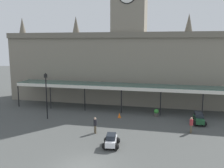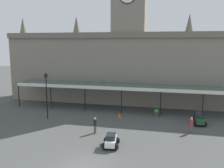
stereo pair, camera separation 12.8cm
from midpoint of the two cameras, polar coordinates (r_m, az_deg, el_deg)
The scene contains 9 objects.
station_building at distance 37.84m, azimuth 3.89°, elevation 5.17°, with size 37.74×5.68×19.75m.
entrance_canopy at distance 33.30m, azimuth 2.49°, elevation -0.41°, with size 30.52×3.26×3.58m.
car_white_sedan at distance 22.53m, azimuth -0.35°, elevation -13.13°, with size 1.67×2.14×1.19m.
car_green_estate at distance 30.03m, azimuth 19.31°, elevation -7.69°, with size 1.61×2.29×1.27m.
pedestrian_near_entrance at distance 26.84m, azimuth 17.73°, elevation -8.89°, with size 0.34×0.39×1.67m.
pedestrian_crossing_forecourt at distance 25.57m, azimuth -4.06°, elevation -9.37°, with size 0.34×0.35×1.67m.
victorian_lamppost at distance 30.57m, azimuth -15.09°, elevation -1.58°, with size 0.30×0.30×5.66m.
traffic_cone at distance 30.72m, azimuth 1.60°, elevation -7.20°, with size 0.40×0.40×0.67m, color orange.
planter_by_canopy at distance 31.70m, azimuth 10.11°, elevation -6.53°, with size 0.60×0.60×0.96m.
Camera 1 is at (5.78, -16.03, 9.20)m, focal length 39.51 mm.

